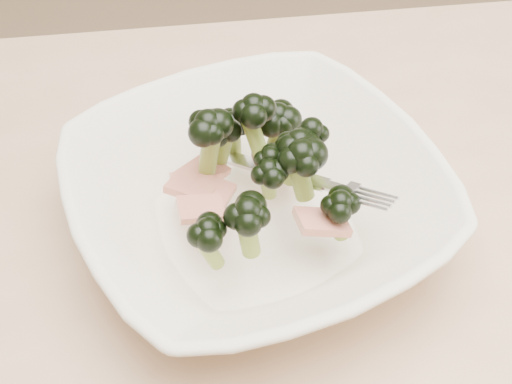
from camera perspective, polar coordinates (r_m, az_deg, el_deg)
The scene contains 2 objects.
dining_table at distance 0.70m, azimuth 9.35°, elevation -11.12°, with size 1.20×0.80×0.75m.
broccoli_dish at distance 0.61m, azimuth 0.05°, elevation -0.45°, with size 0.39×0.39×0.12m.
Camera 1 is at (-0.16, -0.36, 1.23)m, focal length 50.00 mm.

